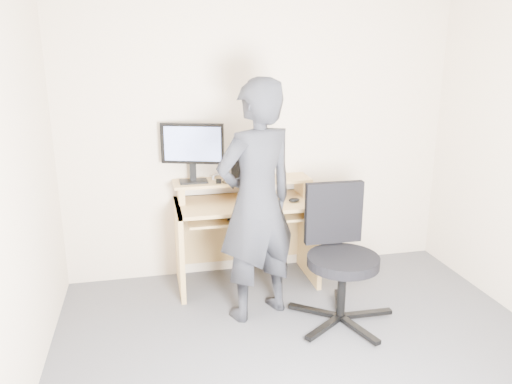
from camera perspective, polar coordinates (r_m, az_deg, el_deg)
name	(u,v)px	position (r m, az deg, el deg)	size (l,w,h in m)	color
ground	(323,379)	(3.39, 7.67, -20.42)	(3.50, 3.50, 0.00)	#57585D
back_wall	(261,137)	(4.48, 0.57, 6.28)	(3.50, 0.02, 2.50)	beige
desk	(244,221)	(4.40, -1.34, -3.35)	(1.20, 0.60, 0.91)	tan
monitor	(192,147)	(4.23, -7.29, 5.08)	(0.52, 0.20, 0.51)	black
external_drive	(238,167)	(4.37, -2.09, 2.83)	(0.07, 0.13, 0.20)	black
travel_mug	(246,169)	(4.33, -1.10, 2.59)	(0.08, 0.08, 0.19)	#BAB9BE
smartphone	(280,177)	(4.43, 2.81, 1.74)	(0.07, 0.13, 0.01)	black
charger	(219,181)	(4.25, -4.28, 1.24)	(0.04, 0.04, 0.04)	black
headphones	(221,178)	(4.39, -4.04, 1.63)	(0.16, 0.16, 0.02)	silver
keyboard	(254,214)	(4.22, -0.24, -2.53)	(0.46, 0.18, 0.03)	black
mouse	(294,200)	(4.26, 4.38, -0.92)	(0.10, 0.06, 0.04)	black
office_chair	(340,250)	(3.82, 9.53, -6.58)	(0.77, 0.81, 1.02)	black
person	(257,202)	(3.69, 0.08, -1.21)	(0.67, 0.44, 1.83)	black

